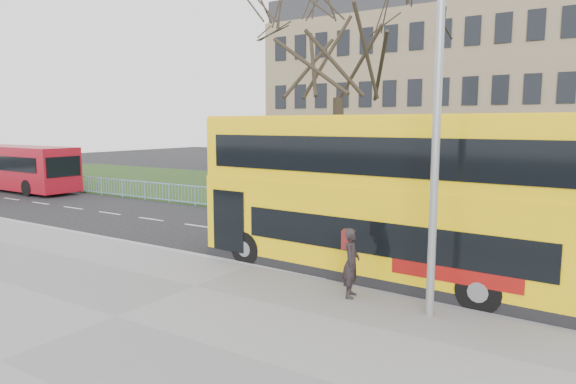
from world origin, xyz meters
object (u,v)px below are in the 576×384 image
object	(u,v)px
pedestrian	(351,263)
street_lamp	(433,94)
red_bus	(14,167)
yellow_bus	(379,193)

from	to	relation	value
pedestrian	street_lamp	distance (m)	4.58
red_bus	pedestrian	world-z (taller)	red_bus
red_bus	yellow_bus	bearing A→B (deg)	-9.81
pedestrian	street_lamp	size ratio (longest dim) A/B	0.19
red_bus	pedestrian	distance (m)	29.83
pedestrian	street_lamp	xyz separation A→B (m)	(1.97, -0.14, 4.13)
red_bus	pedestrian	size ratio (longest dim) A/B	6.43
red_bus	street_lamp	bearing A→B (deg)	-13.29
yellow_bus	red_bus	world-z (taller)	yellow_bus
street_lamp	yellow_bus	bearing A→B (deg)	142.84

